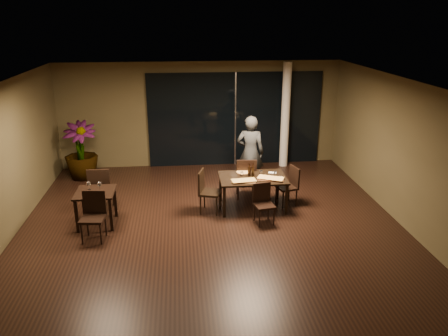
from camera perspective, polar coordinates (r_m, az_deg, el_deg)
ground at (r=9.33m, az=-1.63°, el=-7.45°), size 8.00×8.00×0.00m
wall_back at (r=12.66m, az=-3.10°, el=7.01°), size 8.00×0.10×3.00m
wall_front at (r=5.09m, az=1.78°, el=-12.94°), size 8.00×0.10×3.00m
wall_left at (r=9.40m, az=-27.18°, el=0.40°), size 0.10×8.00×3.00m
wall_right at (r=9.90m, az=22.38°, el=1.99°), size 0.10×8.00×3.00m
ceiling at (r=8.41m, az=-1.83°, el=11.22°), size 8.00×8.00×0.04m
window_panel at (r=12.70m, az=1.47°, el=6.37°), size 5.00×0.06×2.70m
column at (r=12.62m, az=8.02°, el=6.81°), size 0.24×0.24×3.00m
main_table at (r=9.90m, az=3.76°, el=-1.59°), size 1.50×1.00×0.75m
side_table at (r=9.50m, az=-16.43°, el=-3.66°), size 0.80×0.80×0.75m
chair_main_far at (r=10.42m, az=2.90°, el=-1.10°), size 0.51×0.51×1.02m
chair_main_near at (r=9.32m, az=5.13°, el=-4.32°), size 0.46×0.46×0.85m
chair_main_left at (r=9.75m, az=-2.31°, el=-2.76°), size 0.56×0.56×0.97m
chair_main_right at (r=10.23m, az=8.59°, el=-2.04°), size 0.52×0.52×0.91m
chair_side_far at (r=10.11m, az=-15.81°, el=-2.42°), size 0.49×0.49×1.05m
chair_side_near at (r=8.97m, az=-16.66°, el=-5.65°), size 0.50×0.50×0.97m
diner at (r=10.98m, az=3.45°, el=2.04°), size 0.73×0.58×1.89m
potted_plant at (r=12.29m, az=-18.22°, el=2.16°), size 0.97×0.97×1.55m
pizza_board_left at (r=9.59m, az=2.60°, el=-1.75°), size 0.58×0.37×0.01m
pizza_board_right at (r=9.77m, az=6.10°, el=-1.43°), size 0.63×0.39×0.01m
oblong_pizza_left at (r=9.58m, az=2.60°, el=-1.66°), size 0.54×0.29×0.02m
oblong_pizza_right at (r=9.77m, az=6.10°, el=-1.34°), size 0.60×0.46×0.02m
round_pizza at (r=10.13m, az=2.52°, el=-0.56°), size 0.31×0.31×0.01m
bottle_a at (r=9.88m, az=3.32°, el=-0.20°), size 0.07×0.07×0.31m
bottle_b at (r=9.87m, az=3.81°, el=-0.38°), size 0.06×0.06×0.26m
bottle_c at (r=9.92m, az=3.81°, el=-0.15°), size 0.07×0.07×0.30m
tumbler_left at (r=9.94m, az=2.35°, el=-0.75°), size 0.07×0.07×0.09m
tumbler_right at (r=10.02m, az=4.88°, el=-0.61°), size 0.08×0.08×0.10m
napkin_near at (r=9.87m, az=7.22°, el=-1.27°), size 0.20×0.16×0.01m
napkin_far at (r=10.15m, az=6.33°, el=-0.62°), size 0.20×0.15×0.01m
wine_glass_a at (r=9.52m, az=-17.25°, el=-2.25°), size 0.08×0.08×0.19m
wine_glass_b at (r=9.40m, az=-15.95°, el=-2.37°), size 0.09×0.09×0.20m
side_napkin at (r=9.24m, az=-16.30°, el=-3.40°), size 0.19×0.13×0.01m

